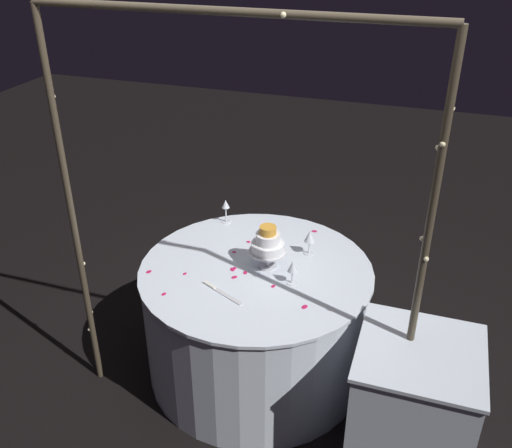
% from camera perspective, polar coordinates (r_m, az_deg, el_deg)
% --- Properties ---
extents(ground_plane, '(12.00, 12.00, 0.00)m').
position_cam_1_polar(ground_plane, '(3.76, -0.00, -14.13)').
color(ground_plane, black).
extents(decorative_arch, '(1.86, 0.06, 2.24)m').
position_cam_1_polar(decorative_arch, '(2.64, -2.75, 3.52)').
color(decorative_arch, '#473D2D').
rests_on(decorative_arch, ground).
extents(main_table, '(1.37, 1.37, 0.75)m').
position_cam_1_polar(main_table, '(3.52, -0.00, -9.63)').
color(main_table, silver).
rests_on(main_table, ground).
extents(side_table, '(0.58, 0.58, 0.79)m').
position_cam_1_polar(side_table, '(3.05, 15.32, -17.77)').
color(side_table, silver).
rests_on(side_table, ground).
extents(tiered_cake, '(0.22, 0.22, 0.27)m').
position_cam_1_polar(tiered_cake, '(3.23, 1.20, -2.01)').
color(tiered_cake, silver).
rests_on(tiered_cake, main_table).
extents(wine_glass_0, '(0.06, 0.06, 0.16)m').
position_cam_1_polar(wine_glass_0, '(3.73, -3.08, 1.84)').
color(wine_glass_0, silver).
rests_on(wine_glass_0, main_table).
extents(wine_glass_1, '(0.06, 0.06, 0.15)m').
position_cam_1_polar(wine_glass_1, '(3.12, 3.71, -4.38)').
color(wine_glass_1, silver).
rests_on(wine_glass_1, main_table).
extents(wine_glass_2, '(0.07, 0.07, 0.16)m').
position_cam_1_polar(wine_glass_2, '(3.39, 5.44, -1.32)').
color(wine_glass_2, silver).
rests_on(wine_glass_2, main_table).
extents(cake_knife, '(0.28, 0.15, 0.01)m').
position_cam_1_polar(cake_knife, '(3.11, -3.68, -6.78)').
color(cake_knife, silver).
rests_on(cake_knife, main_table).
extents(rose_petal_0, '(0.04, 0.04, 0.00)m').
position_cam_1_polar(rose_petal_0, '(3.29, -2.24, -4.50)').
color(rose_petal_0, '#C61951').
rests_on(rose_petal_0, main_table).
extents(rose_petal_1, '(0.04, 0.04, 0.00)m').
position_cam_1_polar(rose_petal_1, '(3.22, -2.20, -5.38)').
color(rose_petal_1, '#C61951').
rests_on(rose_petal_1, main_table).
extents(rose_petal_2, '(0.03, 0.04, 0.00)m').
position_cam_1_polar(rose_petal_2, '(3.12, -9.28, -6.99)').
color(rose_petal_2, '#C61951').
rests_on(rose_petal_2, main_table).
extents(rose_petal_3, '(0.04, 0.04, 0.00)m').
position_cam_1_polar(rose_petal_3, '(3.32, -10.75, -4.75)').
color(rose_petal_3, '#C61951').
rests_on(rose_petal_3, main_table).
extents(rose_petal_4, '(0.03, 0.04, 0.00)m').
position_cam_1_polar(rose_petal_4, '(3.15, 1.75, -6.29)').
color(rose_petal_4, '#C61951').
rests_on(rose_petal_4, main_table).
extents(rose_petal_5, '(0.04, 0.05, 0.00)m').
position_cam_1_polar(rose_petal_5, '(3.00, 4.93, -8.32)').
color(rose_petal_5, '#C61951').
rests_on(rose_petal_5, main_table).
extents(rose_petal_6, '(0.03, 0.02, 0.00)m').
position_cam_1_polar(rose_petal_6, '(3.45, -2.21, -2.84)').
color(rose_petal_6, '#C61951').
rests_on(rose_petal_6, main_table).
extents(rose_petal_7, '(0.03, 0.04, 0.00)m').
position_cam_1_polar(rose_petal_7, '(3.26, -1.10, -4.93)').
color(rose_petal_7, '#C61951').
rests_on(rose_petal_7, main_table).
extents(rose_petal_8, '(0.02, 0.03, 0.00)m').
position_cam_1_polar(rose_petal_8, '(3.27, -7.19, -4.99)').
color(rose_petal_8, '#C61951').
rests_on(rose_petal_8, main_table).
extents(rose_petal_9, '(0.04, 0.03, 0.00)m').
position_cam_1_polar(rose_petal_9, '(3.69, 5.91, -0.73)').
color(rose_petal_9, '#C61951').
rests_on(rose_petal_9, main_table).
extents(rose_petal_10, '(0.03, 0.03, 0.00)m').
position_cam_1_polar(rose_petal_10, '(3.55, -0.75, -1.80)').
color(rose_petal_10, '#C61951').
rests_on(rose_petal_10, main_table).
extents(rose_petal_11, '(0.04, 0.05, 0.00)m').
position_cam_1_polar(rose_petal_11, '(3.29, -2.38, -4.60)').
color(rose_petal_11, '#C61951').
rests_on(rose_petal_11, main_table).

